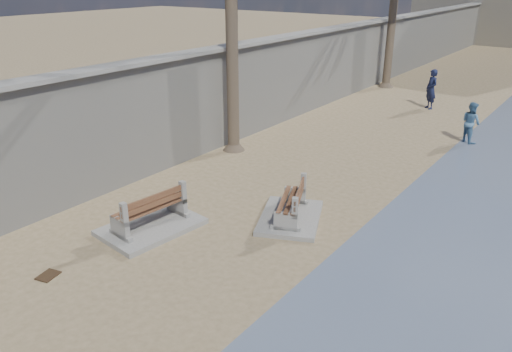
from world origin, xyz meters
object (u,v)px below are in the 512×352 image
Objects in this scene: bench_near at (150,214)px; person_a at (432,86)px; person_b at (471,120)px; bench_far at (291,206)px.

person_a reaches higher than bench_near.
person_b is at bearing -13.95° from person_a.
bench_near is 3.59m from bench_far.
person_a is (-0.92, 13.70, 0.67)m from bench_far.
person_a is at bearing 84.29° from bench_near.
bench_far is at bearing -44.79° from person_a.
bench_near is 0.98× the size of bench_far.
person_b reaches higher than bench_far.
person_a reaches higher than bench_far.
bench_far is 13.75m from person_a.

